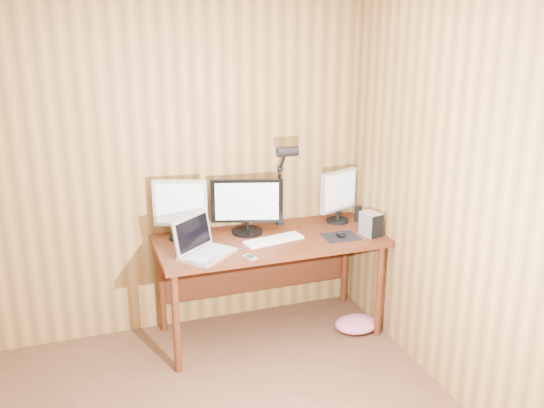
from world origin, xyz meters
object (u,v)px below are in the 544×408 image
monitor_center (247,206)px  monitor_right (338,195)px  desk (267,250)px  phone (250,257)px  hard_drive (371,224)px  desk_lamp (284,174)px  monitor_left (180,208)px  keyboard (274,240)px  laptop (201,245)px  mouse (341,234)px  speaker (358,214)px

monitor_center → monitor_right: 0.72m
desk → phone: size_ratio=14.69×
desk → hard_drive: (0.71, -0.25, 0.21)m
desk → desk_lamp: bearing=31.4°
monitor_left → keyboard: (0.60, -0.26, -0.22)m
desk → laptop: 0.59m
mouse → speaker: speaker is taller
monitor_left → mouse: size_ratio=4.07×
monitor_right → phone: monitor_right is taller
phone → monitor_right: bearing=9.1°
speaker → mouse: bearing=-134.9°
phone → hard_drive: bearing=-12.1°
monitor_left → speaker: bearing=16.6°
desk → phone: 0.46m
keyboard → speaker: 0.77m
monitor_right → mouse: 0.38m
monitor_right → speaker: 0.22m
desk → monitor_right: (0.60, 0.09, 0.34)m
mouse → speaker: 0.38m
keyboard → phone: (-0.25, -0.24, -0.00)m
keyboard → desk_lamp: 0.50m
hard_drive → phone: size_ratio=1.56×
mouse → monitor_left: bearing=163.6°
hard_drive → desk_lamp: (-0.54, 0.35, 0.33)m
laptop → keyboard: 0.54m
monitor_right → laptop: 1.17m
phone → speaker: (0.99, 0.43, 0.05)m
monitor_center → hard_drive: monitor_center is taller
desk_lamp → monitor_right: bearing=9.1°
desk → keyboard: 0.19m
keyboard → desk_lamp: desk_lamp is taller
monitor_left → phone: bearing=-35.2°
keyboard → mouse: 0.49m
keyboard → desk_lamp: (0.16, 0.24, 0.40)m
desk → hard_drive: hard_drive is taller
laptop → hard_drive: (1.23, -0.04, 0.02)m
monitor_left → mouse: 1.15m
laptop → speaker: bearing=-27.4°
desk → keyboard: bearing=-86.7°
desk → mouse: mouse is taller
desk → monitor_left: size_ratio=3.73×
monitor_center → speaker: size_ratio=4.30×
monitor_right → monitor_left: bearing=156.1°
desk → speaker: speaker is taller
monitor_right → keyboard: size_ratio=0.91×
speaker → desk_lamp: bearing=175.6°
monitor_left → hard_drive: monitor_left is taller
monitor_left → desk: bearing=7.4°
monitor_center → monitor_right: (0.72, 0.01, 0.01)m
keyboard → hard_drive: 0.71m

